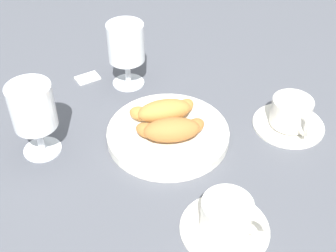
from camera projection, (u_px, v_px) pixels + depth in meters
name	position (u px, v px, depth m)	size (l,w,h in m)	color
ground_plane	(180.00, 135.00, 0.84)	(2.20, 2.20, 0.00)	#4C4F56
pastry_plate	(168.00, 133.00, 0.83)	(0.23, 0.23, 0.02)	silver
croissant_large	(172.00, 129.00, 0.79)	(0.14, 0.06, 0.04)	#AD6B33
croissant_small	(164.00, 111.00, 0.83)	(0.14, 0.07, 0.04)	#BC7A38
coffee_cup_near	(227.00, 219.00, 0.66)	(0.14, 0.14, 0.06)	silver
coffee_cup_far	(291.00, 116.00, 0.84)	(0.14, 0.14, 0.06)	silver
juice_glass_left	(33.00, 109.00, 0.75)	(0.08, 0.08, 0.14)	white
juice_glass_right	(126.00, 45.00, 0.91)	(0.08, 0.08, 0.14)	white
sugar_packet	(87.00, 77.00, 0.98)	(0.05, 0.03, 0.01)	white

